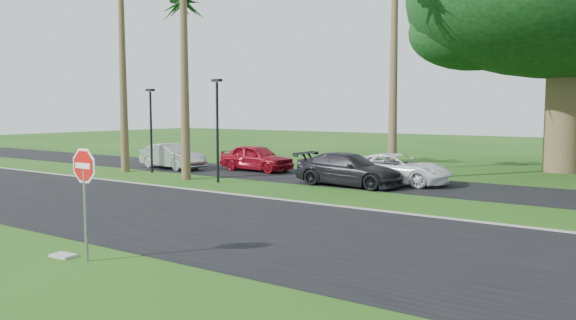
% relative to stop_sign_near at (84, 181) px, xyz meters
% --- Properties ---
extents(ground, '(120.00, 120.00, 0.00)m').
position_rel_stop_sign_near_xyz_m(ground, '(-0.50, 3.00, -1.77)').
color(ground, '#1B4812').
rests_on(ground, ground).
extents(road, '(120.00, 8.00, 0.02)m').
position_rel_stop_sign_near_xyz_m(road, '(-0.50, 5.00, -1.76)').
color(road, black).
rests_on(road, ground).
extents(parking_strip, '(120.00, 5.00, 0.02)m').
position_rel_stop_sign_near_xyz_m(parking_strip, '(-0.50, 15.50, -1.76)').
color(parking_strip, black).
rests_on(parking_strip, ground).
extents(curb, '(120.00, 0.12, 0.06)m').
position_rel_stop_sign_near_xyz_m(curb, '(-0.50, 9.05, -1.74)').
color(curb, gray).
rests_on(curb, ground).
extents(stop_sign_near, '(1.05, 0.07, 2.62)m').
position_rel_stop_sign_near_xyz_m(stop_sign_near, '(0.00, 0.00, 0.00)').
color(stop_sign_near, gray).
rests_on(stop_sign_near, ground).
extents(palm_left_mid, '(5.00, 5.00, 10.00)m').
position_rel_stop_sign_near_xyz_m(palm_left_mid, '(-11.00, 14.00, 6.90)').
color(palm_left_mid, brown).
rests_on(palm_left_mid, ground).
extents(streetlight_left, '(0.45, 0.25, 4.34)m').
position_rel_stop_sign_near_xyz_m(streetlight_left, '(-12.00, 12.50, 0.72)').
color(streetlight_left, black).
rests_on(streetlight_left, ground).
extents(streetlight_right, '(0.45, 0.25, 4.64)m').
position_rel_stop_sign_near_xyz_m(streetlight_right, '(-6.50, 11.50, 0.88)').
color(streetlight_right, black).
rests_on(streetlight_right, ground).
extents(car_silver, '(4.29, 1.85, 1.37)m').
position_rel_stop_sign_near_xyz_m(car_silver, '(-12.39, 14.31, -1.09)').
color(car_silver, '#A5A8AC').
rests_on(car_silver, ground).
extents(car_red, '(4.16, 1.69, 1.41)m').
position_rel_stop_sign_near_xyz_m(car_red, '(-7.88, 16.11, -1.07)').
color(car_red, maroon).
rests_on(car_red, ground).
extents(car_dark, '(4.86, 2.05, 1.40)m').
position_rel_stop_sign_near_xyz_m(car_dark, '(-1.08, 13.85, -1.07)').
color(car_dark, black).
rests_on(car_dark, ground).
extents(car_minivan, '(4.84, 2.32, 1.33)m').
position_rel_stop_sign_near_xyz_m(car_minivan, '(0.37, 15.55, -1.11)').
color(car_minivan, white).
rests_on(car_minivan, ground).
extents(utility_slab, '(0.58, 0.40, 0.06)m').
position_rel_stop_sign_near_xyz_m(utility_slab, '(-0.75, -0.08, -1.74)').
color(utility_slab, '#A4A39B').
rests_on(utility_slab, ground).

